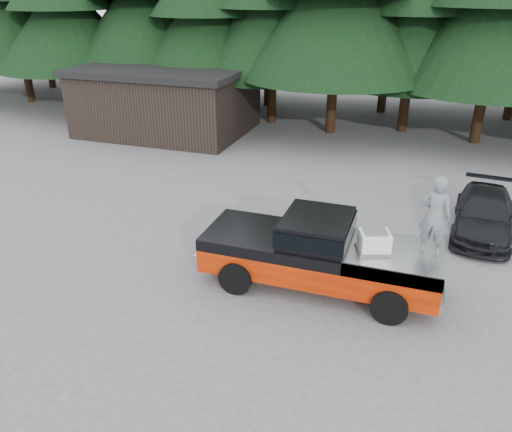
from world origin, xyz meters
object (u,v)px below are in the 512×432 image
(man_on_bed, at_px, (435,216))
(parked_car, at_px, (484,214))
(pickup_truck, at_px, (319,262))
(utility_building, at_px, (167,99))
(air_compressor, at_px, (374,242))

(man_on_bed, bearing_deg, parked_car, -100.99)
(pickup_truck, xyz_separation_m, utility_building, (-10.60, 11.97, 1.00))
(man_on_bed, height_order, parked_car, man_on_bed)
(pickup_truck, bearing_deg, man_on_bed, 3.26)
(pickup_truck, height_order, air_compressor, air_compressor)
(man_on_bed, bearing_deg, utility_building, -33.48)
(pickup_truck, relative_size, utility_building, 0.71)
(air_compressor, relative_size, man_on_bed, 0.36)
(pickup_truck, bearing_deg, parked_car, 48.34)
(air_compressor, distance_m, parked_car, 5.67)
(man_on_bed, bearing_deg, pickup_truck, 11.75)
(parked_car, height_order, utility_building, utility_building)
(pickup_truck, height_order, man_on_bed, man_on_bed)
(pickup_truck, distance_m, air_compressor, 1.60)
(air_compressor, xyz_separation_m, man_on_bed, (1.23, 0.33, 0.72))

